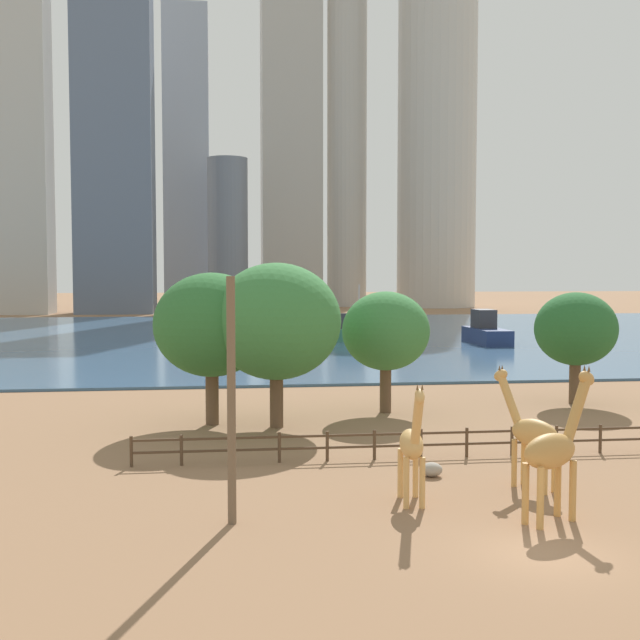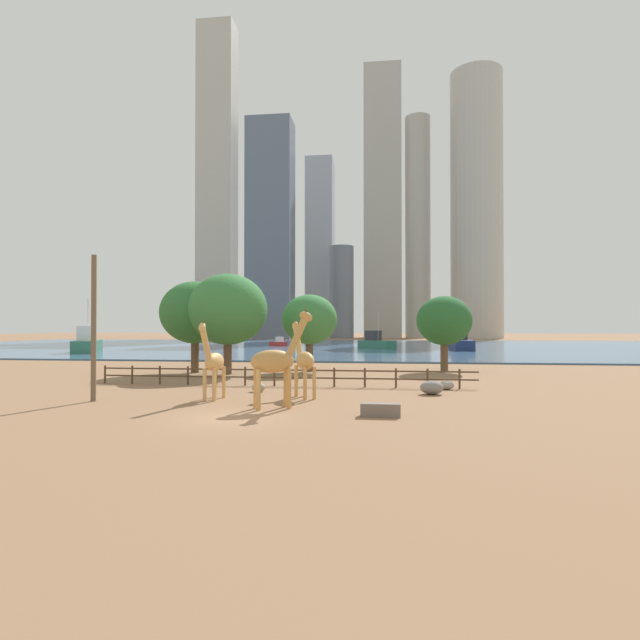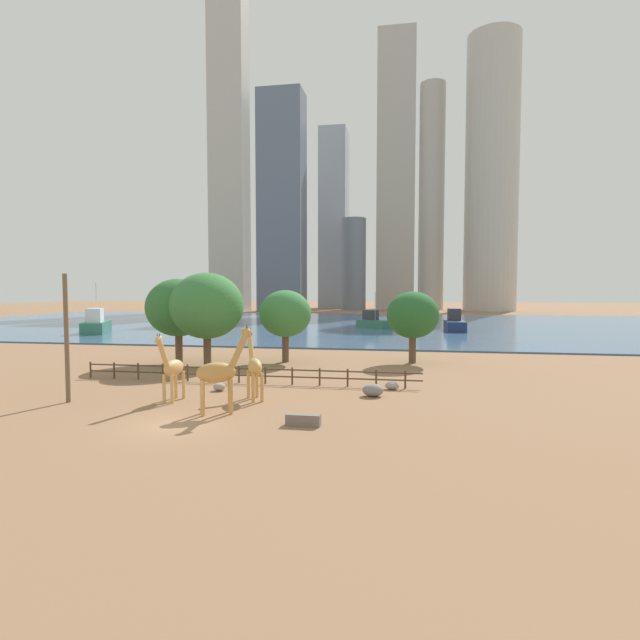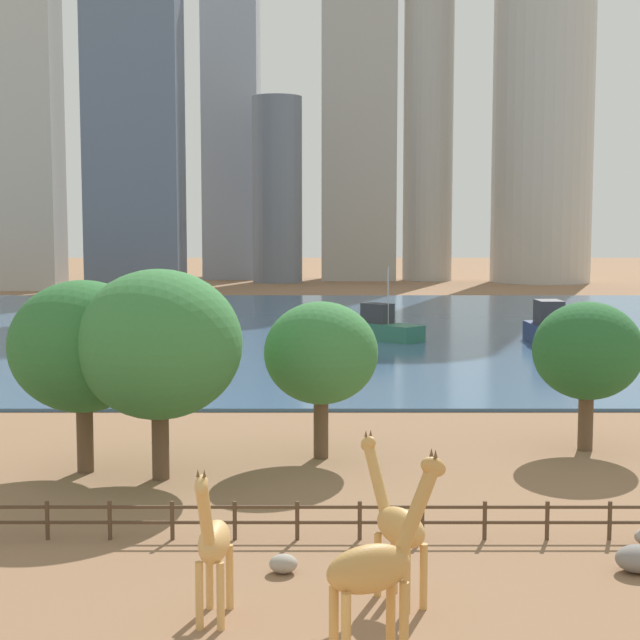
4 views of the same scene
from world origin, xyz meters
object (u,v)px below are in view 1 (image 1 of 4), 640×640
Objects in this scene: tree_left_large at (576,329)px; tree_right_tall at (386,331)px; tree_left_small at (212,325)px; utility_pole at (231,401)px; giraffe_companion at (554,450)px; giraffe_young at (531,432)px; boat_barge at (183,332)px; boulder_near_fence at (432,470)px; boat_tug at (486,332)px; boat_ferry at (355,332)px; tree_center_broad at (276,322)px; giraffe_tall at (412,445)px.

tree_right_tall reaches higher than tree_left_large.
tree_left_small reaches higher than tree_right_tall.
tree_left_small is at bearing 92.64° from utility_pole.
tree_left_small is at bearing 95.56° from giraffe_companion.
giraffe_young is at bearing -119.20° from tree_left_large.
boat_barge is at bearing 75.47° from giraffe_companion.
giraffe_young is 16.92m from tree_right_tall.
boat_tug reaches higher than boulder_near_fence.
giraffe_young is 0.65× the size of tree_right_tall.
boat_barge is at bearing -159.84° from boat_ferry.
giraffe_young reaches higher than boat_barge.
tree_center_broad reaches higher than tree_left_small.
utility_pole is at bearing 136.02° from boat_barge.
tree_left_large is (10.13, 18.13, 2.45)m from giraffe_young.
utility_pole is 29.93m from tree_left_large.
utility_pole is 1.15× the size of boat_ferry.
utility_pole is 21.49m from tree_right_tall.
giraffe_young is 1.11× the size of boat_barge.
utility_pole is 72.20m from boat_barge.
giraffe_young reaches higher than boat_tug.
giraffe_young is at bearing -82.85° from tree_right_tall.
utility_pole reaches higher than boat_ferry.
boat_barge is (-13.90, 52.53, -3.88)m from tree_right_tall.
boat_tug is at bearing 54.94° from tree_left_small.
boat_ferry is at bearing -33.42° from giraffe_young.
giraffe_companion is 1.11× the size of giraffe_young.
tree_center_broad is 7.54m from tree_right_tall.
giraffe_young is at bearing -49.63° from tree_left_small.
boat_barge is (-11.06, 70.58, -1.29)m from giraffe_tall.
boat_barge is (-15.18, 73.06, -1.55)m from giraffe_companion.
giraffe_tall is 0.88× the size of giraffe_companion.
tree_right_tall is (2.84, 18.05, 2.60)m from giraffe_tall.
giraffe_young is 0.54× the size of boat_tug.
tree_left_large reaches higher than giraffe_tall.
tree_center_broad reaches higher than giraffe_young.
tree_center_broad is (-3.73, 14.45, 3.44)m from giraffe_tall.
giraffe_tall is 0.65× the size of tree_left_large.
tree_center_broad is at bearing 3.53° from giraffe_young.
tree_center_broad is 2.11× the size of boat_barge.
tree_right_tall is 44.14m from boat_tug.
boulder_near_fence is 0.12× the size of tree_left_large.
giraffe_companion is at bearing -68.24° from boulder_near_fence.
boat_barge is (-12.76, 66.98, 0.54)m from boulder_near_fence.
boat_tug is at bearing 63.69° from tree_right_tall.
boat_ferry reaches higher than giraffe_young.
boat_tug is at bearing -159.12° from boat_barge.
tree_left_large is at bearing -34.86° from boat_ferry.
tree_left_large is at bearing 44.49° from utility_pole.
giraffe_companion is 10.61m from utility_pole.
tree_left_large is 0.80× the size of tree_center_broad.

